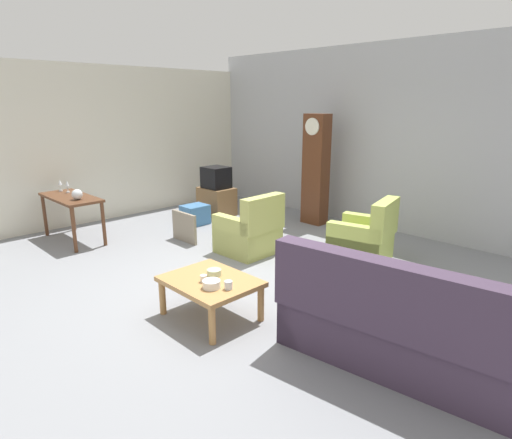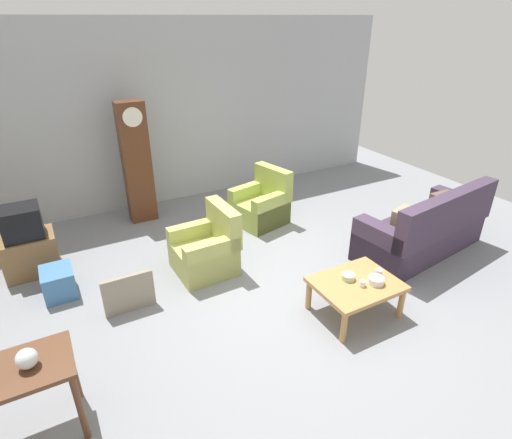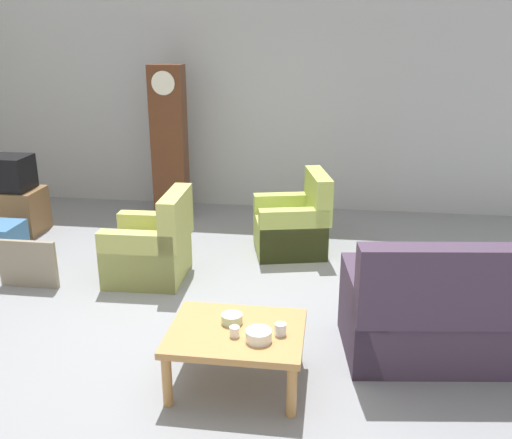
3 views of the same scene
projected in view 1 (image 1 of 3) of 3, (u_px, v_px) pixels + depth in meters
ground_plane at (240, 285)px, 5.39m from camera, size 10.40×10.40×0.00m
garage_door_wall at (393, 139)px, 7.40m from camera, size 8.40×0.16×3.20m
pegboard_wall_left at (106, 144)px, 8.17m from camera, size 0.12×6.40×2.88m
couch_floral at (402, 329)px, 3.65m from camera, size 2.20×1.14×1.04m
armchair_olive_near at (250, 233)px, 6.46m from camera, size 0.81×0.78×0.92m
armchair_olive_far at (364, 240)px, 6.14m from camera, size 0.94×0.92×0.92m
coffee_table_wood at (210, 285)px, 4.50m from camera, size 0.96×0.76×0.43m
console_table_dark at (71, 203)px, 6.96m from camera, size 1.30×0.56×0.75m
grandfather_clock at (316, 170)px, 7.89m from camera, size 0.44×0.30×2.02m
tv_stand_cabinet at (217, 201)px, 8.68m from camera, size 0.68×0.52×0.55m
tv_crt at (216, 177)px, 8.55m from camera, size 0.48×0.44×0.42m
framed_picture_leaning at (184, 227)px, 7.01m from camera, size 0.60×0.05×0.49m
storage_box_blue at (195, 215)px, 8.02m from camera, size 0.38×0.46×0.36m
glass_dome_cloche at (77, 194)px, 6.67m from camera, size 0.16×0.16×0.16m
cup_white_porcelain at (204, 278)px, 4.41m from camera, size 0.07×0.07×0.07m
cup_blue_rimmed at (228, 285)px, 4.23m from camera, size 0.08×0.08×0.08m
bowl_white_stacked at (211, 284)px, 4.26m from camera, size 0.18×0.18×0.08m
bowl_shallow_green at (214, 273)px, 4.57m from camera, size 0.15×0.15×0.07m
wine_glass_tall at (60, 184)px, 7.28m from camera, size 0.07×0.07×0.20m
wine_glass_mid at (67, 185)px, 7.15m from camera, size 0.06×0.06×0.21m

